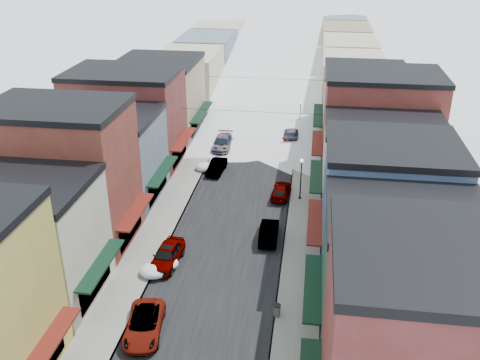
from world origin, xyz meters
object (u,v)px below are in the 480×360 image
(car_silver_sedan, at_px, (167,255))
(car_white_suv, at_px, (144,325))
(car_dark_hatch, at_px, (217,167))
(car_green_sedan, at_px, (269,232))
(streetlamp_near, at_px, (301,174))
(trash_can, at_px, (277,310))

(car_silver_sedan, bearing_deg, car_white_suv, -81.05)
(car_dark_hatch, bearing_deg, car_silver_sedan, -87.90)
(car_green_sedan, bearing_deg, car_dark_hatch, -63.35)
(car_white_suv, distance_m, streetlamp_near, 23.66)
(car_silver_sedan, xyz_separation_m, car_green_sedan, (7.96, 5.03, -0.09))
(car_dark_hatch, relative_size, car_green_sedan, 0.95)
(car_green_sedan, bearing_deg, car_silver_sedan, 31.00)
(streetlamp_near, bearing_deg, car_silver_sedan, -128.42)
(car_silver_sedan, bearing_deg, car_green_sedan, 36.71)
(car_white_suv, xyz_separation_m, streetlamp_near, (9.73, 21.46, 2.19))
(car_white_suv, bearing_deg, car_dark_hatch, 81.71)
(car_silver_sedan, xyz_separation_m, car_dark_hatch, (0.80, 18.52, -0.13))
(car_silver_sedan, height_order, streetlamp_near, streetlamp_near)
(car_green_sedan, height_order, streetlamp_near, streetlamp_near)
(car_white_suv, distance_m, car_silver_sedan, 8.38)
(car_silver_sedan, relative_size, streetlamp_near, 1.13)
(car_green_sedan, xyz_separation_m, streetlamp_near, (2.44, 8.07, 2.16))
(car_dark_hatch, distance_m, trash_can, 25.49)
(car_green_sedan, relative_size, trash_can, 4.93)
(trash_can, height_order, streetlamp_near, streetlamp_near)
(car_dark_hatch, bearing_deg, trash_can, -65.46)
(car_dark_hatch, bearing_deg, car_white_suv, -85.71)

